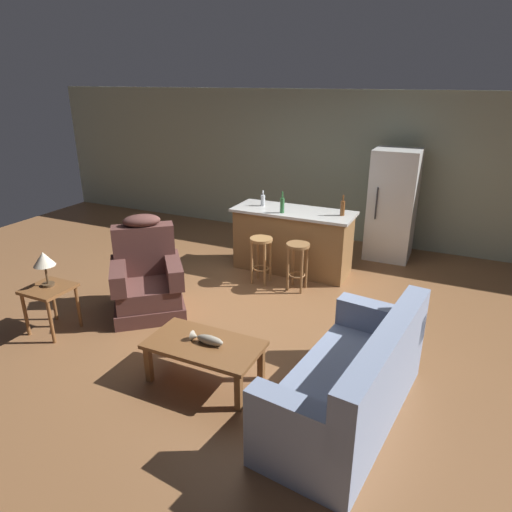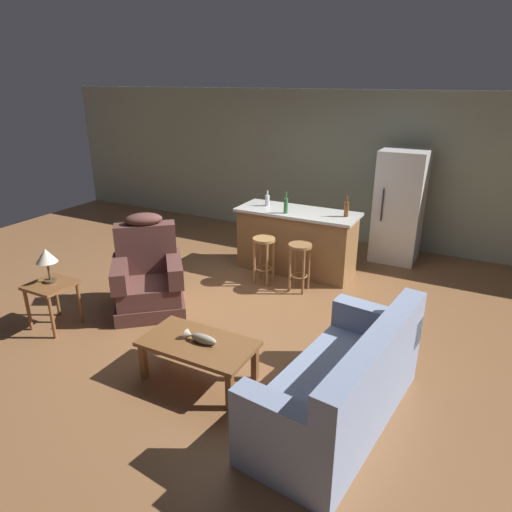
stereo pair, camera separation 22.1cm
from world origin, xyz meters
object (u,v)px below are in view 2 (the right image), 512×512
Objects in this scene: couch at (343,387)px; bottle_tall_green at (267,200)px; coffee_table at (198,347)px; fish_figurine at (201,338)px; kitchen_island at (296,241)px; bottle_short_amber at (346,209)px; bottle_wine_dark at (286,205)px; table_lamp at (46,257)px; bar_stool_right at (300,259)px; bar_stool_left at (264,252)px; recliner_near_lamp at (148,277)px; refrigerator at (399,207)px; end_table at (52,291)px.

couch is 3.70m from bottle_tall_green.
coffee_table is 3.24× the size of fish_figurine.
kitchen_island is at bearing 94.45° from coffee_table.
bottle_wine_dark is at bearing -163.95° from bottle_short_amber.
coffee_table is 2.68× the size of table_lamp.
kitchen_island reaches higher than bar_stool_right.
bottle_wine_dark reaches higher than bar_stool_left.
kitchen_island is (1.19, 1.99, 0.06)m from recliner_near_lamp.
bottle_wine_dark is (-1.34, -1.40, 0.19)m from refrigerator.
end_table is 2.38× the size of bottle_tall_green.
refrigerator is (2.42, 3.19, 0.46)m from recliner_near_lamp.
bottle_wine_dark reaches higher than bar_stool_right.
refrigerator reaches higher than bottle_short_amber.
refrigerator is (1.00, 4.16, 0.52)m from coffee_table.
couch is (1.39, 0.08, -0.12)m from fish_figurine.
refrigerator reaches higher than kitchen_island.
fish_figurine is 1.74m from recliner_near_lamp.
fish_figurine is at bearing 16.56° from recliner_near_lamp.
refrigerator is (0.97, 4.15, 0.42)m from fish_figurine.
bottle_short_amber reaches higher than end_table.
kitchen_island is 6.05× the size of bottle_short_amber.
kitchen_island is at bearing -53.17° from couch.
bottle_short_amber is at bearing 48.03° from table_lamp.
kitchen_island reaches higher than coffee_table.
kitchen_island is at bearing -4.92° from bottle_tall_green.
fish_figurine is (0.03, 0.01, 0.10)m from coffee_table.
refrigerator reaches higher than recliner_near_lamp.
bottle_wine_dark reaches higher than bottle_short_amber.
refrigerator is at bearing 44.22° from kitchen_island.
refrigerator is at bearing 66.16° from bottle_short_amber.
refrigerator reaches higher than bottle_wine_dark.
couch is 1.66× the size of recliner_near_lamp.
bar_stool_right is at bearing 88.63° from fish_figurine.
fish_figurine is at bearing -84.99° from kitchen_island.
bar_stool_left is (-0.47, 2.33, 0.11)m from coffee_table.
bottle_short_amber is (-0.92, 2.91, 0.72)m from couch.
fish_figurine is 0.61× the size of end_table.
recliner_near_lamp reaches higher than kitchen_island.
bottle_tall_green is (-0.78, 2.99, 0.58)m from fish_figurine.
bottle_wine_dark is (-0.33, 2.76, 0.70)m from coffee_table.
refrigerator reaches higher than coffee_table.
bar_stool_left is at bearing -144.96° from bottle_short_amber.
coffee_table is 0.10m from fish_figurine.
end_table reaches higher than coffee_table.
table_lamp is 3.45m from kitchen_island.
table_lamp is at bearing 6.89° from couch.
recliner_near_lamp is (-1.45, 0.96, -0.04)m from fish_figurine.
end_table is 0.82× the size of bar_stool_right.
bottle_wine_dark reaches higher than recliner_near_lamp.
bottle_tall_green reaches higher than coffee_table.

